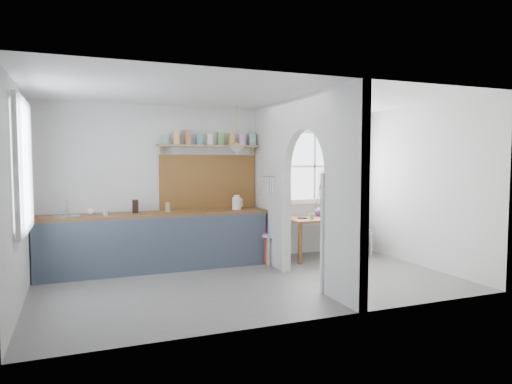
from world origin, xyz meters
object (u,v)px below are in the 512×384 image
object	(u,v)px
kettle	(237,202)
chair_left	(272,233)
dining_table	(318,238)
vase	(320,210)
chair_right	(358,230)

from	to	relation	value
kettle	chair_left	bearing A→B (deg)	-17.94
dining_table	vase	size ratio (longest dim) A/B	5.65
chair_left	vase	distance (m)	1.09
vase	kettle	bearing A→B (deg)	-178.72
chair_left	chair_right	size ratio (longest dim) A/B	1.11
chair_left	vase	world-z (taller)	chair_left
vase	dining_table	bearing A→B (deg)	-125.65
chair_right	vase	bearing A→B (deg)	95.10
dining_table	kettle	xyz separation A→B (m)	(-1.47, 0.14, 0.66)
dining_table	kettle	size ratio (longest dim) A/B	4.84
chair_left	kettle	distance (m)	0.78
dining_table	chair_right	size ratio (longest dim) A/B	1.28
kettle	vase	distance (m)	1.60
dining_table	chair_left	world-z (taller)	chair_left
kettle	vase	bearing A→B (deg)	-0.42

